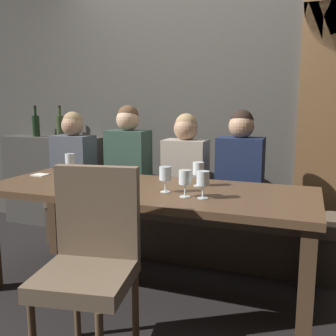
{
  "coord_description": "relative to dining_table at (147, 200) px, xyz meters",
  "views": [
    {
      "loc": [
        0.99,
        -2.26,
        1.29
      ],
      "look_at": [
        0.07,
        0.23,
        0.84
      ],
      "focal_mm": 40.38,
      "sensor_mm": 36.0,
      "label": 1
    }
  ],
  "objects": [
    {
      "name": "diner_far_end",
      "position": [
        0.04,
        0.73,
        0.16
      ],
      "size": [
        0.36,
        0.24,
        0.77
      ],
      "color": "#9E9384",
      "rests_on": "banquette_bench"
    },
    {
      "name": "wine_glass_end_left",
      "position": [
        0.32,
        -0.16,
        0.2
      ],
      "size": [
        0.08,
        0.08,
        0.16
      ],
      "color": "silver",
      "rests_on": "dining_table"
    },
    {
      "name": "back_wall_tiled",
      "position": [
        0.0,
        1.22,
        0.85
      ],
      "size": [
        6.0,
        0.12,
        3.0
      ],
      "primitive_type": "cube",
      "color": "#4C4944",
      "rests_on": "ground"
    },
    {
      "name": "chair_near_side",
      "position": [
        0.01,
        -0.72,
        -0.09
      ],
      "size": [
        0.51,
        0.51,
        0.98
      ],
      "color": "brown",
      "rests_on": "ground"
    },
    {
      "name": "dining_table",
      "position": [
        0.0,
        0.0,
        0.0
      ],
      "size": [
        2.2,
        0.84,
        0.74
      ],
      "color": "#493422",
      "rests_on": "ground"
    },
    {
      "name": "dessert_plate",
      "position": [
        -0.3,
        0.1,
        0.1
      ],
      "size": [
        0.19,
        0.19,
        0.05
      ],
      "color": "white",
      "rests_on": "dining_table"
    },
    {
      "name": "wine_bottle_pale_label",
      "position": [
        -1.41,
        1.01,
        0.42
      ],
      "size": [
        0.08,
        0.08,
        0.33
      ],
      "color": "#384728",
      "rests_on": "back_counter"
    },
    {
      "name": "wine_bottle_dark_red",
      "position": [
        -1.73,
        1.03,
        0.42
      ],
      "size": [
        0.08,
        0.08,
        0.33
      ],
      "color": "black",
      "rests_on": "back_counter"
    },
    {
      "name": "banquette_bench",
      "position": [
        0.0,
        0.7,
        -0.42
      ],
      "size": [
        2.5,
        0.44,
        0.45
      ],
      "color": "#40352A",
      "rests_on": "ground"
    },
    {
      "name": "diner_near_end",
      "position": [
        0.5,
        0.72,
        0.18
      ],
      "size": [
        0.36,
        0.24,
        0.8
      ],
      "color": "#192342",
      "rests_on": "banquette_bench"
    },
    {
      "name": "wine_glass_center_front",
      "position": [
        0.31,
        0.17,
        0.2
      ],
      "size": [
        0.08,
        0.08,
        0.16
      ],
      "color": "silver",
      "rests_on": "dining_table"
    },
    {
      "name": "wine_glass_near_left",
      "position": [
        -0.77,
        0.24,
        0.2
      ],
      "size": [
        0.08,
        0.08,
        0.16
      ],
      "color": "silver",
      "rests_on": "dining_table"
    },
    {
      "name": "folded_napkin",
      "position": [
        -0.96,
        0.11,
        0.09
      ],
      "size": [
        0.11,
        0.1,
        0.01
      ],
      "primitive_type": "cube",
      "rotation": [
        0.0,
        0.0,
        -0.01
      ],
      "color": "silver",
      "rests_on": "dining_table"
    },
    {
      "name": "diner_redhead",
      "position": [
        -1.04,
        0.7,
        0.16
      ],
      "size": [
        0.36,
        0.24,
        0.77
      ],
      "color": "#4C515B",
      "rests_on": "banquette_bench"
    },
    {
      "name": "wine_glass_near_right",
      "position": [
        0.17,
        -0.08,
        0.2
      ],
      "size": [
        0.08,
        0.08,
        0.16
      ],
      "color": "silver",
      "rests_on": "dining_table"
    },
    {
      "name": "ground",
      "position": [
        0.0,
        0.0,
        -0.65
      ],
      "size": [
        9.0,
        9.0,
        0.0
      ],
      "primitive_type": "plane",
      "color": "black"
    },
    {
      "name": "back_counter",
      "position": [
        -1.55,
        1.04,
        -0.18
      ],
      "size": [
        1.1,
        0.28,
        0.95
      ],
      "primitive_type": "cube",
      "color": "#413E3A",
      "rests_on": "ground"
    },
    {
      "name": "diner_bearded",
      "position": [
        -0.48,
        0.7,
        0.19
      ],
      "size": [
        0.36,
        0.24,
        0.83
      ],
      "color": "#2D473D",
      "rests_on": "banquette_bench"
    },
    {
      "name": "espresso_cup",
      "position": [
        -0.55,
        0.0,
        0.11
      ],
      "size": [
        0.12,
        0.12,
        0.06
      ],
      "color": "white",
      "rests_on": "dining_table"
    },
    {
      "name": "wine_glass_end_right",
      "position": [
        0.43,
        -0.15,
        0.2
      ],
      "size": [
        0.08,
        0.08,
        0.16
      ],
      "color": "silver",
      "rests_on": "dining_table"
    }
  ]
}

